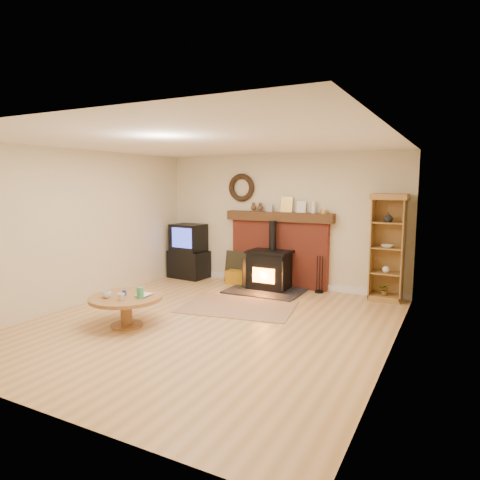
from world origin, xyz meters
The scene contains 11 objects.
ground centered at (0.00, 0.00, 0.00)m, with size 5.50×5.50×0.00m, color tan.
room_shell centered at (-0.02, 0.09, 1.72)m, with size 5.02×5.52×2.61m.
chimney_breast centered at (0.00, 2.67, 0.80)m, with size 2.20×0.22×1.78m.
wood_stove centered at (-0.04, 2.28, 0.37)m, with size 1.40×1.00×1.32m.
area_rug centered at (-0.02, 0.97, 0.01)m, with size 1.83×1.26×0.01m, color brown.
tv_unit centered at (-2.02, 2.47, 0.56)m, with size 0.84×0.62×1.17m.
curio_cabinet centered at (2.07, 2.55, 0.94)m, with size 0.60×0.43×1.86m.
firelog_box centered at (-0.79, 2.40, 0.14)m, with size 0.44×0.28×0.28m, color #B1C107.
leaning_painting centered at (-0.88, 2.55, 0.32)m, with size 0.54×0.03×0.65m, color black.
fire_tools centered at (0.89, 2.50, 0.13)m, with size 0.16×0.16×0.70m.
coffee_table centered at (-1.02, -0.61, 0.36)m, with size 1.04×1.04×0.60m.
Camera 1 is at (3.17, -5.13, 2.05)m, focal length 32.00 mm.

